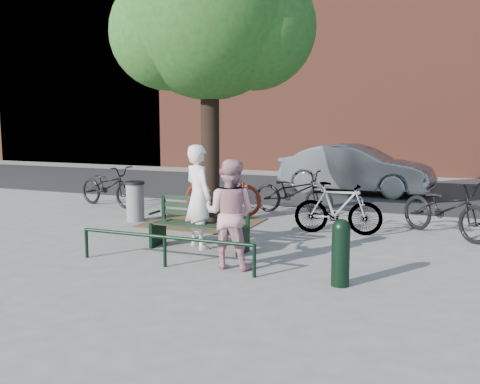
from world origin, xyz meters
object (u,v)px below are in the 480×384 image
at_px(park_bench, 201,222).
at_px(litter_bin, 135,201).
at_px(person_right, 230,214).
at_px(bollard, 341,250).
at_px(parked_car, 355,169).
at_px(person_left, 199,197).
at_px(bicycle_c, 293,192).

height_order(park_bench, litter_bin, park_bench).
xyz_separation_m(person_right, litter_bin, (-3.48, 2.67, -0.39)).
distance_m(park_bench, person_right, 1.36).
distance_m(park_bench, bollard, 3.00).
bearing_deg(parked_car, bollard, -164.98).
xyz_separation_m(person_left, parked_car, (1.39, 8.03, -0.17)).
height_order(park_bench, parked_car, parked_car).
height_order(bollard, bicycle_c, bicycle_c).
xyz_separation_m(litter_bin, parked_car, (3.85, 6.33, 0.30)).
relative_size(person_left, bollard, 1.96).
distance_m(person_right, bollard, 1.86).
relative_size(person_left, bicycle_c, 0.90).
relative_size(person_left, litter_bin, 2.06).
height_order(park_bench, person_left, person_left).
bearing_deg(parked_car, litter_bin, 154.99).
distance_m(park_bench, bicycle_c, 3.99).
relative_size(person_right, parked_car, 0.37).
bearing_deg(person_right, litter_bin, -39.40).
relative_size(person_right, litter_bin, 1.88).
xyz_separation_m(person_right, bollard, (1.80, -0.30, -0.34)).
bearing_deg(bollard, person_right, 170.53).
height_order(bollard, litter_bin, bollard).
relative_size(park_bench, person_right, 1.02).
xyz_separation_m(park_bench, bollard, (2.75, -1.20, 0.03)).
bearing_deg(person_left, park_bench, 170.03).
distance_m(person_left, parked_car, 8.16).
distance_m(person_left, person_right, 1.41).
height_order(park_bench, person_right, person_right).
relative_size(bicycle_c, parked_car, 0.45).
bearing_deg(park_bench, person_left, 135.50).
bearing_deg(person_left, parked_car, -65.30).
xyz_separation_m(bollard, litter_bin, (-5.28, 2.97, -0.05)).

